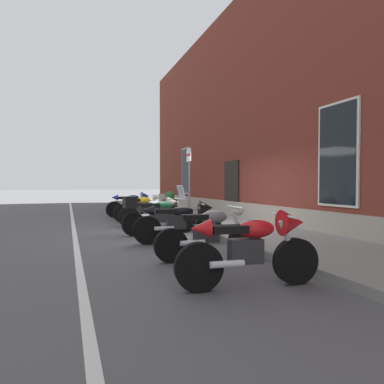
{
  "coord_description": "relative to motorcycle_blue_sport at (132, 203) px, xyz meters",
  "views": [
    {
      "loc": [
        8.5,
        -3.37,
        1.39
      ],
      "look_at": [
        -1.23,
        0.45,
        1.12
      ],
      "focal_mm": 29.76,
      "sensor_mm": 36.0,
      "label": 1
    }
  ],
  "objects": [
    {
      "name": "motorcycle_white_sport",
      "position": [
        3.29,
        0.08,
        -0.03
      ],
      "size": [
        0.62,
        2.13,
        0.98
      ],
      "color": "black",
      "rests_on": "ground_plane"
    },
    {
      "name": "motorcycle_blue_sport",
      "position": [
        0.0,
        0.0,
        0.0
      ],
      "size": [
        0.62,
        2.03,
        1.05
      ],
      "color": "black",
      "rests_on": "ground_plane"
    },
    {
      "name": "parking_sign",
      "position": [
        3.16,
        1.34,
        1.18
      ],
      "size": [
        0.36,
        0.07,
        2.47
      ],
      "color": "#4C4C51",
      "rests_on": "sidewalk"
    },
    {
      "name": "brick_pub_facade",
      "position": [
        4.76,
        6.32,
        3.7
      ],
      "size": [
        26.46,
        5.61,
        8.56
      ],
      "color": "maroon",
      "rests_on": "ground_plane"
    },
    {
      "name": "motorcycle_red_sport",
      "position": [
        9.63,
        -0.2,
        -0.0
      ],
      "size": [
        0.62,
        2.02,
        1.04
      ],
      "color": "black",
      "rests_on": "ground_plane"
    },
    {
      "name": "motorcycle_yellow_naked",
      "position": [
        1.71,
        0.01,
        -0.08
      ],
      "size": [
        0.62,
        2.02,
        0.98
      ],
      "color": "black",
      "rests_on": "ground_plane"
    },
    {
      "name": "lane_stripe",
      "position": [
        4.76,
        -2.35,
        -0.57
      ],
      "size": [
        32.46,
        0.12,
        0.01
      ],
      "primitive_type": "cube",
      "color": "silver",
      "rests_on": "ground_plane"
    },
    {
      "name": "motorcycle_grey_naked",
      "position": [
        7.98,
        -0.1,
        -0.09
      ],
      "size": [
        0.62,
        2.04,
        0.97
      ],
      "color": "black",
      "rests_on": "ground_plane"
    },
    {
      "name": "motorcycle_black_sport",
      "position": [
        6.26,
        -0.04,
        -0.02
      ],
      "size": [
        0.64,
        2.09,
        1.0
      ],
      "color": "black",
      "rests_on": "ground_plane"
    },
    {
      "name": "motorcycle_green_touring",
      "position": [
        4.83,
        -0.26,
        -0.01
      ],
      "size": [
        0.62,
        2.13,
        1.34
      ],
      "color": "black",
      "rests_on": "ground_plane"
    },
    {
      "name": "ground_plane",
      "position": [
        4.76,
        0.85,
        -0.57
      ],
      "size": [
        140.0,
        140.0,
        0.0
      ],
      "primitive_type": "plane",
      "color": "#4C4C4F"
    },
    {
      "name": "sidewalk",
      "position": [
        4.76,
        2.21,
        -0.49
      ],
      "size": [
        32.46,
        2.72,
        0.15
      ],
      "primitive_type": "cube",
      "color": "slate",
      "rests_on": "ground_plane"
    },
    {
      "name": "barrel_planter",
      "position": [
        0.51,
        1.47,
        -0.03
      ],
      "size": [
        0.66,
        0.66,
        0.93
      ],
      "color": "brown",
      "rests_on": "sidewalk"
    }
  ]
}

